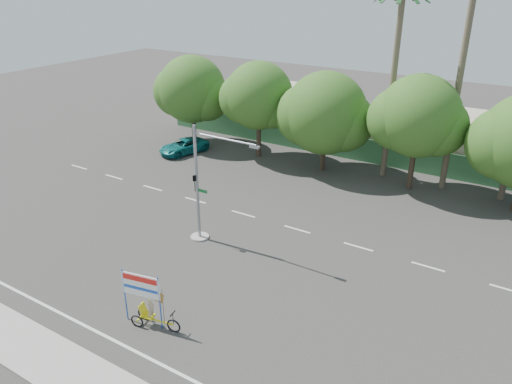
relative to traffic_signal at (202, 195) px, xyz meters
The scene contains 14 objects.
ground 5.40m from the traffic_signal, 61.13° to the right, with size 120.00×120.00×0.00m, color #33302D.
sidewalk_near 12.04m from the traffic_signal, 79.17° to the right, with size 50.00×2.40×0.12m, color gray.
fence 17.76m from the traffic_signal, 82.85° to the left, with size 38.00×0.08×2.00m, color #336B3D.
building_left 23.38m from the traffic_signal, 109.52° to the left, with size 12.00×8.00×4.00m, color #BAB194.
building_right 24.29m from the traffic_signal, 65.15° to the left, with size 14.00×8.00×3.60m, color #BAB194.
tree_far_left 18.45m from the traffic_signal, 130.22° to the left, with size 7.14×6.00×7.96m.
tree_left 14.99m from the traffic_signal, 109.08° to the left, with size 6.66×5.60×8.07m.
tree_center 14.15m from the traffic_signal, 85.33° to the left, with size 7.62×6.40×7.85m.
tree_right 16.38m from the traffic_signal, 59.83° to the left, with size 6.90×5.80×8.36m.
palm_tall 20.04m from the traffic_signal, 56.69° to the left, with size 3.73×3.79×17.45m.
palm_short 17.56m from the traffic_signal, 69.84° to the left, with size 3.73×3.79×14.45m.
traffic_signal is the anchor object (origin of this frame).
trike_billboard 8.26m from the traffic_signal, 70.02° to the right, with size 2.77×0.93×2.76m.
pickup_truck 15.70m from the traffic_signal, 133.79° to the left, with size 2.06×4.47×1.24m, color #0E6868.
Camera 1 is at (14.27, -16.43, 14.77)m, focal length 35.00 mm.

